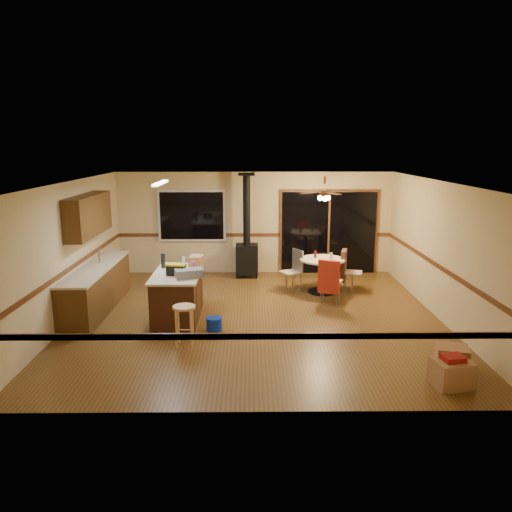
{
  "coord_description": "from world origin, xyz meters",
  "views": [
    {
      "loc": [
        -0.1,
        -9.16,
        3.27
      ],
      "look_at": [
        0.0,
        0.3,
        1.15
      ],
      "focal_mm": 35.0,
      "sensor_mm": 36.0,
      "label": 1
    }
  ],
  "objects_px": {
    "kitchen_island": "(178,295)",
    "dining_table": "(322,269)",
    "bar_stool": "(185,326)",
    "blue_bucket": "(214,324)",
    "chair_right": "(345,266)",
    "box_under_window": "(188,269)",
    "toolbox_grey": "(189,273)",
    "box_corner_b": "(452,358)",
    "chair_left": "(295,266)",
    "box_corner_a": "(452,373)",
    "toolbox_black": "(176,270)",
    "wood_stove": "(247,248)",
    "chair_near": "(329,277)"
  },
  "relations": [
    {
      "from": "wood_stove",
      "to": "box_under_window",
      "type": "xyz_separation_m",
      "value": [
        -1.5,
        0.05,
        -0.55
      ]
    },
    {
      "from": "toolbox_grey",
      "to": "wood_stove",
      "type": "bearing_deg",
      "value": 73.29
    },
    {
      "from": "bar_stool",
      "to": "box_under_window",
      "type": "distance_m",
      "value": 4.49
    },
    {
      "from": "blue_bucket",
      "to": "chair_near",
      "type": "xyz_separation_m",
      "value": [
        2.28,
        1.47,
        0.48
      ]
    },
    {
      "from": "toolbox_grey",
      "to": "dining_table",
      "type": "bearing_deg",
      "value": 36.59
    },
    {
      "from": "toolbox_black",
      "to": "chair_left",
      "type": "bearing_deg",
      "value": 40.17
    },
    {
      "from": "blue_bucket",
      "to": "chair_left",
      "type": "xyz_separation_m",
      "value": [
        1.65,
        2.48,
        0.47
      ]
    },
    {
      "from": "blue_bucket",
      "to": "kitchen_island",
      "type": "bearing_deg",
      "value": 137.37
    },
    {
      "from": "bar_stool",
      "to": "blue_bucket",
      "type": "xyz_separation_m",
      "value": [
        0.44,
        0.68,
        -0.22
      ]
    },
    {
      "from": "dining_table",
      "to": "chair_right",
      "type": "xyz_separation_m",
      "value": [
        0.52,
        0.1,
        0.06
      ]
    },
    {
      "from": "kitchen_island",
      "to": "box_corner_b",
      "type": "xyz_separation_m",
      "value": [
        4.37,
        -2.33,
        -0.27
      ]
    },
    {
      "from": "bar_stool",
      "to": "chair_left",
      "type": "bearing_deg",
      "value": 56.52
    },
    {
      "from": "toolbox_grey",
      "to": "chair_right",
      "type": "distance_m",
      "value": 3.9
    },
    {
      "from": "bar_stool",
      "to": "blue_bucket",
      "type": "height_order",
      "value": "bar_stool"
    },
    {
      "from": "blue_bucket",
      "to": "box_corner_a",
      "type": "bearing_deg",
      "value": -32.28
    },
    {
      "from": "kitchen_island",
      "to": "box_corner_b",
      "type": "bearing_deg",
      "value": -28.08
    },
    {
      "from": "blue_bucket",
      "to": "box_corner_b",
      "type": "height_order",
      "value": "box_corner_b"
    },
    {
      "from": "blue_bucket",
      "to": "box_corner_b",
      "type": "relative_size",
      "value": 0.63
    },
    {
      "from": "toolbox_black",
      "to": "wood_stove",
      "type": "bearing_deg",
      "value": 68.41
    },
    {
      "from": "blue_bucket",
      "to": "chair_left",
      "type": "relative_size",
      "value": 0.51
    },
    {
      "from": "dining_table",
      "to": "chair_near",
      "type": "distance_m",
      "value": 0.87
    },
    {
      "from": "blue_bucket",
      "to": "box_corner_b",
      "type": "xyz_separation_m",
      "value": [
        3.64,
        -1.65,
        0.06
      ]
    },
    {
      "from": "toolbox_grey",
      "to": "box_under_window",
      "type": "xyz_separation_m",
      "value": [
        -0.47,
        3.47,
        -0.8
      ]
    },
    {
      "from": "bar_stool",
      "to": "box_under_window",
      "type": "bearing_deg",
      "value": 96.38
    },
    {
      "from": "dining_table",
      "to": "chair_left",
      "type": "xyz_separation_m",
      "value": [
        -0.61,
        0.15,
        0.05
      ]
    },
    {
      "from": "kitchen_island",
      "to": "chair_left",
      "type": "relative_size",
      "value": 3.06
    },
    {
      "from": "kitchen_island",
      "to": "dining_table",
      "type": "xyz_separation_m",
      "value": [
        3.0,
        1.65,
        0.08
      ]
    },
    {
      "from": "chair_left",
      "to": "chair_near",
      "type": "xyz_separation_m",
      "value": [
        0.63,
        -1.02,
        0.01
      ]
    },
    {
      "from": "kitchen_island",
      "to": "box_corner_b",
      "type": "relative_size",
      "value": 3.74
    },
    {
      "from": "blue_bucket",
      "to": "box_under_window",
      "type": "height_order",
      "value": "box_under_window"
    },
    {
      "from": "blue_bucket",
      "to": "chair_right",
      "type": "xyz_separation_m",
      "value": [
        2.79,
        2.43,
        0.48
      ]
    },
    {
      "from": "toolbox_black",
      "to": "chair_right",
      "type": "relative_size",
      "value": 0.48
    },
    {
      "from": "chair_right",
      "to": "toolbox_black",
      "type": "bearing_deg",
      "value": -150.89
    },
    {
      "from": "bar_stool",
      "to": "box_corner_a",
      "type": "height_order",
      "value": "bar_stool"
    },
    {
      "from": "chair_left",
      "to": "box_corner_a",
      "type": "bearing_deg",
      "value": -69.12
    },
    {
      "from": "dining_table",
      "to": "box_corner_b",
      "type": "distance_m",
      "value": 4.23
    },
    {
      "from": "kitchen_island",
      "to": "blue_bucket",
      "type": "distance_m",
      "value": 1.05
    },
    {
      "from": "box_under_window",
      "to": "box_corner_b",
      "type": "xyz_separation_m",
      "value": [
        4.57,
        -5.43,
        0.0
      ]
    },
    {
      "from": "chair_right",
      "to": "box_corner_b",
      "type": "xyz_separation_m",
      "value": [
        0.85,
        -4.09,
        -0.42
      ]
    },
    {
      "from": "toolbox_black",
      "to": "box_under_window",
      "type": "height_order",
      "value": "toolbox_black"
    },
    {
      "from": "kitchen_island",
      "to": "toolbox_grey",
      "type": "distance_m",
      "value": 0.7
    },
    {
      "from": "bar_stool",
      "to": "dining_table",
      "type": "relative_size",
      "value": 0.68
    },
    {
      "from": "bar_stool",
      "to": "dining_table",
      "type": "bearing_deg",
      "value": 48.11
    },
    {
      "from": "chair_left",
      "to": "box_corner_b",
      "type": "height_order",
      "value": "chair_left"
    },
    {
      "from": "bar_stool",
      "to": "chair_left",
      "type": "xyz_separation_m",
      "value": [
        2.09,
        3.16,
        0.25
      ]
    },
    {
      "from": "toolbox_black",
      "to": "dining_table",
      "type": "relative_size",
      "value": 0.33
    },
    {
      "from": "wood_stove",
      "to": "kitchen_island",
      "type": "bearing_deg",
      "value": -113.09
    },
    {
      "from": "toolbox_grey",
      "to": "box_under_window",
      "type": "relative_size",
      "value": 1.1
    },
    {
      "from": "blue_bucket",
      "to": "chair_near",
      "type": "relative_size",
      "value": 0.4
    },
    {
      "from": "bar_stool",
      "to": "box_under_window",
      "type": "xyz_separation_m",
      "value": [
        -0.5,
        4.45,
        -0.16
      ]
    }
  ]
}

